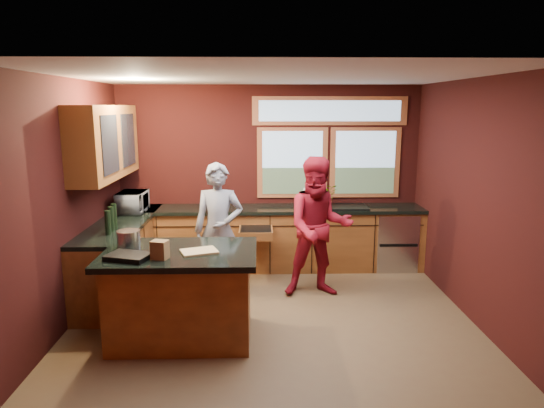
{
  "coord_description": "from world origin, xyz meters",
  "views": [
    {
      "loc": [
        -0.15,
        -5.26,
        2.39
      ],
      "look_at": [
        0.0,
        0.4,
        1.24
      ],
      "focal_mm": 32.0,
      "sensor_mm": 36.0,
      "label": 1
    }
  ],
  "objects_px": {
    "person_grey": "(219,230)",
    "person_red": "(319,227)",
    "stock_pot": "(129,239)",
    "island": "(182,294)",
    "cutting_board": "(199,251)"
  },
  "relations": [
    {
      "from": "cutting_board",
      "to": "stock_pot",
      "type": "height_order",
      "value": "stock_pot"
    },
    {
      "from": "person_red",
      "to": "cutting_board",
      "type": "bearing_deg",
      "value": -140.51
    },
    {
      "from": "person_grey",
      "to": "stock_pot",
      "type": "distance_m",
      "value": 1.37
    },
    {
      "from": "island",
      "to": "stock_pot",
      "type": "relative_size",
      "value": 6.46
    },
    {
      "from": "island",
      "to": "person_grey",
      "type": "distance_m",
      "value": 1.3
    },
    {
      "from": "person_grey",
      "to": "stock_pot",
      "type": "relative_size",
      "value": 7.09
    },
    {
      "from": "island",
      "to": "cutting_board",
      "type": "bearing_deg",
      "value": -14.04
    },
    {
      "from": "cutting_board",
      "to": "island",
      "type": "bearing_deg",
      "value": 165.96
    },
    {
      "from": "cutting_board",
      "to": "stock_pot",
      "type": "relative_size",
      "value": 1.46
    },
    {
      "from": "person_red",
      "to": "stock_pot",
      "type": "distance_m",
      "value": 2.34
    },
    {
      "from": "stock_pot",
      "to": "cutting_board",
      "type": "bearing_deg",
      "value": -14.93
    },
    {
      "from": "island",
      "to": "stock_pot",
      "type": "bearing_deg",
      "value": 164.74
    },
    {
      "from": "stock_pot",
      "to": "island",
      "type": "bearing_deg",
      "value": -15.26
    },
    {
      "from": "island",
      "to": "person_red",
      "type": "bearing_deg",
      "value": 36.57
    },
    {
      "from": "person_grey",
      "to": "person_red",
      "type": "bearing_deg",
      "value": 0.33
    }
  ]
}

